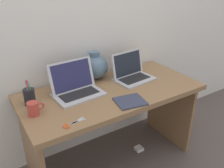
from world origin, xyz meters
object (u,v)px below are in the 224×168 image
Objects in this scene: laptop_left at (76,86)px; pen_cup at (29,97)px; green_vase at (95,66)px; coffee_mug at (34,109)px; scissors at (71,124)px; laptop_right at (131,72)px; notebook_stack at (130,101)px; power_brick at (139,149)px.

pen_cup is (-0.33, 0.02, -0.00)m from laptop_left.
green_vase is (0.26, 0.17, 0.04)m from laptop_left.
green_vase is at bearing 26.56° from coffee_mug.
coffee_mug is 0.27m from scissors.
laptop_left is 2.47× the size of scissors.
laptop_left reaches higher than coffee_mug.
laptop_left is 0.51m from laptop_right.
power_brick is (0.28, 0.20, -0.69)m from notebook_stack.
laptop_right is 1.70× the size of notebook_stack.
scissors is at bearing -130.70° from green_vase.
laptop_right is 1.46× the size of green_vase.
laptop_left reaches higher than notebook_stack.
notebook_stack is at bearing -89.11° from green_vase.
green_vase is 1.16× the size of notebook_stack.
laptop_left is 1.08× the size of laptop_right.
laptop_left is 0.37m from coffee_mug.
pen_cup is 0.40m from scissors.
green_vase reaches higher than scissors.
coffee_mug is 0.14m from pen_cup.
coffee_mug is at bearing -179.43° from power_brick.
green_vase is at bearing 134.32° from power_brick.
green_vase is 0.89m from power_brick.
coffee_mug is 0.58× the size of pen_cup.
green_vase is 2.13× the size of coffee_mug.
power_brick is (0.74, 0.23, -0.69)m from scissors.
green_vase is 0.61m from pen_cup.
pen_cup reaches higher than coffee_mug.
notebook_stack is at bearing -17.61° from coffee_mug.
notebook_stack is 0.68m from pen_cup.
laptop_right is 1.82× the size of pen_cup.
pen_cup is 1.26× the size of scissors.
green_vase is 0.50m from notebook_stack.
laptop_right is at bearing -34.97° from green_vase.
scissors reaches higher than power_brick.
scissors is at bearing -119.03° from laptop_left.
laptop_left is 0.93m from power_brick.
power_brick is at bearing -45.68° from green_vase.
laptop_left is 3.35× the size of coffee_mug.
pen_cup is (0.01, 0.14, 0.02)m from coffee_mug.
coffee_mug reaches higher than scissors.
notebook_stack is at bearing -50.27° from laptop_left.
green_vase is 3.31× the size of power_brick.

